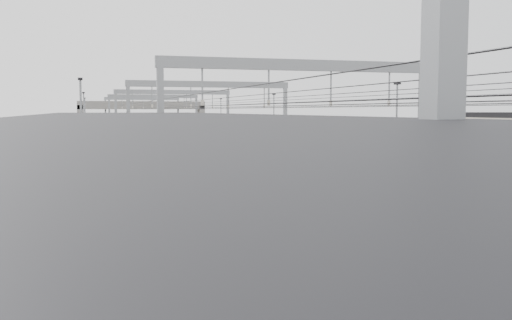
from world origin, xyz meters
TOP-DOWN VIEW (x-y plane):
  - platform_left at (-8.00, 45.00)m, footprint 4.00×120.00m
  - platform_right at (8.00, 45.00)m, footprint 4.00×120.00m
  - tracks at (0.00, 45.00)m, footprint 11.40×140.00m
  - overhead_line at (0.00, 51.62)m, footprint 13.00×140.00m
  - canopy_left at (-8.02, 2.99)m, footprint 4.40×30.00m
  - overbridge at (0.00, 100.00)m, footprint 22.00×2.20m
  - wall_left at (-11.20, 45.00)m, footprint 0.30×120.00m
  - wall_right at (11.20, 45.00)m, footprint 0.30×120.00m
  - train at (1.50, 62.16)m, footprint 2.50×45.49m
  - signal_green at (-5.20, 72.36)m, footprint 0.32×0.32m
  - signal_red_near at (3.20, 72.90)m, footprint 0.32×0.32m
  - signal_red_far at (5.40, 76.14)m, footprint 0.32×0.32m

SIDE VIEW (x-z plane):
  - tracks at x=0.00m, z-range -0.05..0.15m
  - platform_left at x=-8.00m, z-range 0.00..1.00m
  - platform_right at x=8.00m, z-range 0.00..1.00m
  - wall_left at x=-11.20m, z-range 0.00..3.20m
  - wall_right at x=11.20m, z-range 0.00..3.20m
  - train at x=1.50m, z-range -0.03..3.93m
  - signal_green at x=-5.20m, z-range 0.68..4.15m
  - signal_red_near at x=3.20m, z-range 0.68..4.15m
  - signal_red_far at x=5.40m, z-range 0.68..4.15m
  - canopy_left at x=-8.02m, z-range 2.97..7.21m
  - overbridge at x=0.00m, z-range 1.86..8.76m
  - overhead_line at x=0.00m, z-range 2.84..9.44m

